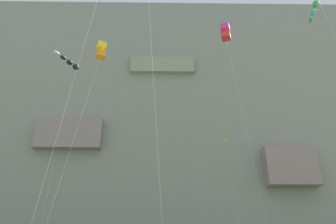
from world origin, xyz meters
name	(u,v)px	position (x,y,z in m)	size (l,w,h in m)	color
cliff_face	(162,141)	(0.02, 71.40, 36.52)	(180.00, 33.43, 73.05)	gray
kite_windsock_far_right	(70,63)	(-15.05, 31.86, 34.40)	(3.48, 4.90, 34.93)	black
kite_box_front_field	(101,51)	(-6.19, 15.22, 24.10)	(3.32, 4.00, 25.07)	yellow
kite_box_mid_left	(226,32)	(8.45, 20.73, 31.55)	(2.30, 4.66, 32.71)	#CC3399
kite_windsock_mid_right	(316,4)	(15.94, 12.13, 27.93)	(1.30, 8.65, 28.38)	#38B2D1
kite_banner_far_left	(98,4)	(-6.16, 11.49, 26.95)	(2.17, 7.32, 28.78)	black
kite_delta_upper_right	(224,144)	(10.05, 36.00, 21.95)	(1.43, 6.21, 22.75)	white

